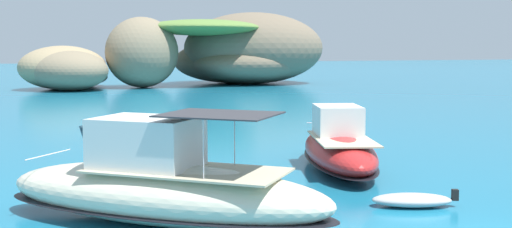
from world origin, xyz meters
The scene contains 5 objects.
islet_large centered at (16.19, 73.25, 4.28)m, with size 35.05×23.67×9.98m.
islet_small centered at (-6.68, 69.14, 2.29)m, with size 14.20×19.55×5.33m.
motorboat_cream centered at (-7.61, 5.35, 1.06)m, with size 10.23×9.28×3.33m.
motorboat_red centered at (1.22, 11.34, 0.90)m, with size 5.19×9.50×2.68m.
dinghy_tender centered at (0.49, 4.57, 0.22)m, with size 2.85×1.93×0.58m.
Camera 1 is at (-11.26, -13.30, 5.22)m, focal length 45.51 mm.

